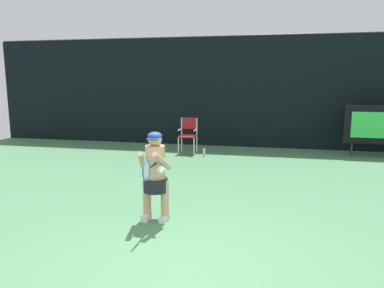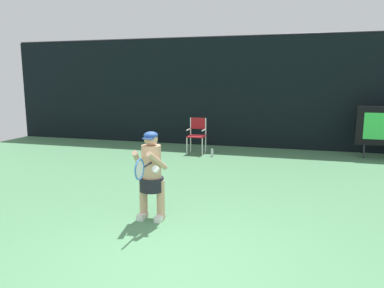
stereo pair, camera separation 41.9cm
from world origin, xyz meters
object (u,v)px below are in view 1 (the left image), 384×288
tennis_player (155,173)px  tennis_racket (147,170)px  scoreboard (384,125)px  water_bottle (204,152)px  umpire_chair (188,133)px

tennis_player → tennis_racket: (0.06, -0.56, 0.20)m
scoreboard → water_bottle: size_ratio=8.30×
scoreboard → water_bottle: 5.23m
tennis_player → tennis_racket: size_ratio=2.39×
tennis_racket → umpire_chair: bearing=113.4°
scoreboard → umpire_chair: bearing=-173.7°
scoreboard → umpire_chair: 5.68m
umpire_chair → tennis_racket: bearing=-82.5°
water_bottle → tennis_racket: bearing=-87.7°
umpire_chair → tennis_player: tennis_player is taller
tennis_player → tennis_racket: 0.60m
scoreboard → tennis_player: size_ratio=1.53×
scoreboard → tennis_racket: (-4.85, -6.63, 0.02)m
tennis_player → scoreboard: bearing=51.0°
water_bottle → tennis_player: (0.16, -5.08, 0.65)m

